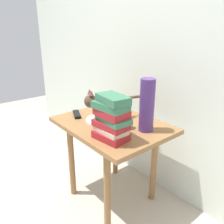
{
  "coord_description": "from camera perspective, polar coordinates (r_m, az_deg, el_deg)",
  "views": [
    {
      "loc": [
        1.13,
        -0.93,
        1.23
      ],
      "look_at": [
        0.0,
        0.0,
        0.69
      ],
      "focal_mm": 36.85,
      "sensor_mm": 36.0,
      "label": 1
    }
  ],
  "objects": [
    {
      "name": "candle_jar",
      "position": [
        1.49,
        3.3,
        -2.65
      ],
      "size": [
        0.07,
        0.07,
        0.08
      ],
      "color": "silver",
      "rests_on": "side_table"
    },
    {
      "name": "plate",
      "position": [
        1.62,
        -2.37,
        -1.96
      ],
      "size": [
        0.24,
        0.24,
        0.01
      ],
      "primitive_type": "cylinder",
      "color": "silver",
      "rests_on": "side_table"
    },
    {
      "name": "back_panel",
      "position": [
        1.75,
        10.74,
        15.65
      ],
      "size": [
        4.0,
        0.04,
        2.2
      ],
      "primitive_type": "cube",
      "color": "silver",
      "rests_on": "ground"
    },
    {
      "name": "tv_remote",
      "position": [
        1.73,
        -8.75,
        -0.55
      ],
      "size": [
        0.15,
        0.1,
        0.02
      ],
      "primitive_type": "cube",
      "rotation": [
        0.0,
        0.0,
        -0.43
      ],
      "color": "black",
      "rests_on": "side_table"
    },
    {
      "name": "green_vase",
      "position": [
        1.43,
        8.66,
        1.62
      ],
      "size": [
        0.09,
        0.09,
        0.33
      ],
      "primitive_type": "cylinder",
      "color": "#4C2D72",
      "rests_on": "side_table"
    },
    {
      "name": "ground_plane",
      "position": [
        1.91,
        -0.0,
        -19.94
      ],
      "size": [
        6.0,
        6.0,
        0.0
      ],
      "primitive_type": "plane",
      "color": "#B2A899"
    },
    {
      "name": "cat",
      "position": [
        1.6,
        -1.07,
        2.62
      ],
      "size": [
        0.2,
        0.46,
        0.23
      ],
      "color": "#4C3828",
      "rests_on": "side_table"
    },
    {
      "name": "side_table",
      "position": [
        1.62,
        -0.0,
        -5.75
      ],
      "size": [
        0.77,
        0.57,
        0.61
      ],
      "color": "olive",
      "rests_on": "ground"
    },
    {
      "name": "bread_roll",
      "position": [
        1.61,
        -2.58,
        -0.89
      ],
      "size": [
        0.09,
        0.08,
        0.05
      ],
      "primitive_type": "ellipsoid",
      "rotation": [
        0.0,
        0.0,
        2.85
      ],
      "color": "#E0BC7A",
      "rests_on": "plate"
    },
    {
      "name": "book_stack",
      "position": [
        1.31,
        -0.14,
        -1.5
      ],
      "size": [
        0.23,
        0.16,
        0.27
      ],
      "color": "maroon",
      "rests_on": "side_table"
    }
  ]
}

